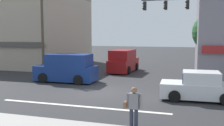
{
  "coord_description": "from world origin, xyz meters",
  "views": [
    {
      "loc": [
        5.2,
        -15.27,
        3.6
      ],
      "look_at": [
        -0.02,
        2.0,
        1.6
      ],
      "focal_mm": 42.0,
      "sensor_mm": 36.0,
      "label": 1
    }
  ],
  "objects_px": {
    "street_tree": "(213,32)",
    "traffic_light_mast": "(193,23)",
    "van_crossing_center": "(67,69)",
    "utility_pole_near_left": "(42,26)",
    "van_parked_curbside": "(123,61)",
    "sedan_crossing_rightbound": "(199,87)",
    "pedestrian_foreground_with_bag": "(133,106)"
  },
  "relations": [
    {
      "from": "street_tree",
      "to": "pedestrian_foreground_with_bag",
      "type": "bearing_deg",
      "value": -105.03
    },
    {
      "from": "utility_pole_near_left",
      "to": "van_parked_curbside",
      "type": "xyz_separation_m",
      "value": [
        6.25,
        3.97,
        -3.3
      ]
    },
    {
      "from": "street_tree",
      "to": "sedan_crossing_rightbound",
      "type": "relative_size",
      "value": 1.29
    },
    {
      "from": "traffic_light_mast",
      "to": "sedan_crossing_rightbound",
      "type": "distance_m",
      "value": 5.15
    },
    {
      "from": "van_crossing_center",
      "to": "street_tree",
      "type": "bearing_deg",
      "value": 24.94
    },
    {
      "from": "traffic_light_mast",
      "to": "van_parked_curbside",
      "type": "bearing_deg",
      "value": 137.95
    },
    {
      "from": "utility_pole_near_left",
      "to": "van_parked_curbside",
      "type": "bearing_deg",
      "value": 32.42
    },
    {
      "from": "traffic_light_mast",
      "to": "van_parked_curbside",
      "type": "height_order",
      "value": "traffic_light_mast"
    },
    {
      "from": "utility_pole_near_left",
      "to": "pedestrian_foreground_with_bag",
      "type": "bearing_deg",
      "value": -46.28
    },
    {
      "from": "van_crossing_center",
      "to": "utility_pole_near_left",
      "type": "bearing_deg",
      "value": 145.46
    },
    {
      "from": "sedan_crossing_rightbound",
      "to": "van_crossing_center",
      "type": "bearing_deg",
      "value": 162.74
    },
    {
      "from": "sedan_crossing_rightbound",
      "to": "pedestrian_foreground_with_bag",
      "type": "relative_size",
      "value": 2.49
    },
    {
      "from": "street_tree",
      "to": "traffic_light_mast",
      "type": "bearing_deg",
      "value": -110.38
    },
    {
      "from": "utility_pole_near_left",
      "to": "pedestrian_foreground_with_bag",
      "type": "relative_size",
      "value": 4.97
    },
    {
      "from": "traffic_light_mast",
      "to": "pedestrian_foreground_with_bag",
      "type": "relative_size",
      "value": 3.71
    },
    {
      "from": "sedan_crossing_rightbound",
      "to": "utility_pole_near_left",
      "type": "bearing_deg",
      "value": 157.59
    },
    {
      "from": "street_tree",
      "to": "utility_pole_near_left",
      "type": "xyz_separation_m",
      "value": [
        -14.02,
        -2.52,
        0.56
      ]
    },
    {
      "from": "van_crossing_center",
      "to": "van_parked_curbside",
      "type": "bearing_deg",
      "value": 66.41
    },
    {
      "from": "sedan_crossing_rightbound",
      "to": "pedestrian_foreground_with_bag",
      "type": "xyz_separation_m",
      "value": [
        -2.48,
        -5.58,
        0.24
      ]
    },
    {
      "from": "van_parked_curbside",
      "to": "pedestrian_foreground_with_bag",
      "type": "distance_m",
      "value": 15.44
    },
    {
      "from": "van_parked_curbside",
      "to": "street_tree",
      "type": "bearing_deg",
      "value": -10.54
    },
    {
      "from": "utility_pole_near_left",
      "to": "van_crossing_center",
      "type": "relative_size",
      "value": 1.8
    },
    {
      "from": "van_crossing_center",
      "to": "sedan_crossing_rightbound",
      "type": "xyz_separation_m",
      "value": [
        9.43,
        -2.93,
        -0.29
      ]
    },
    {
      "from": "van_crossing_center",
      "to": "van_parked_curbside",
      "type": "relative_size",
      "value": 0.98
    },
    {
      "from": "pedestrian_foreground_with_bag",
      "to": "street_tree",
      "type": "bearing_deg",
      "value": 74.97
    },
    {
      "from": "van_parked_curbside",
      "to": "traffic_light_mast",
      "type": "bearing_deg",
      "value": -42.05
    },
    {
      "from": "utility_pole_near_left",
      "to": "street_tree",
      "type": "bearing_deg",
      "value": 10.18
    },
    {
      "from": "van_crossing_center",
      "to": "van_parked_curbside",
      "type": "height_order",
      "value": "same"
    },
    {
      "from": "utility_pole_near_left",
      "to": "traffic_light_mast",
      "type": "xyz_separation_m",
      "value": [
        12.47,
        -1.65,
        0.0
      ]
    },
    {
      "from": "van_crossing_center",
      "to": "sedan_crossing_rightbound",
      "type": "distance_m",
      "value": 9.88
    },
    {
      "from": "utility_pole_near_left",
      "to": "sedan_crossing_rightbound",
      "type": "relative_size",
      "value": 1.99
    },
    {
      "from": "traffic_light_mast",
      "to": "van_parked_curbside",
      "type": "distance_m",
      "value": 9.01
    }
  ]
}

